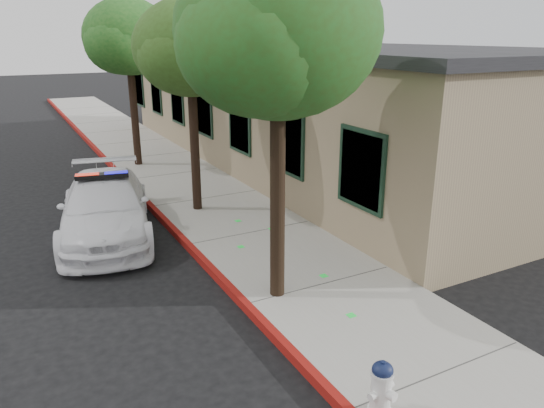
{
  "coord_description": "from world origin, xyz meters",
  "views": [
    {
      "loc": [
        -3.28,
        -7.19,
        4.62
      ],
      "look_at": [
        1.33,
        1.46,
        1.35
      ],
      "focal_mm": 33.9,
      "sensor_mm": 36.0,
      "label": 1
    }
  ],
  "objects_px": {
    "clapboard_building": "(304,105)",
    "street_tree_mid": "(190,53)",
    "police_car": "(105,207)",
    "fire_hydrant": "(381,387)",
    "street_tree_far": "(129,41)",
    "street_tree_near": "(279,40)"
  },
  "relations": [
    {
      "from": "police_car",
      "to": "street_tree_near",
      "type": "distance_m",
      "value": 6.41
    },
    {
      "from": "fire_hydrant",
      "to": "street_tree_far",
      "type": "distance_m",
      "value": 14.62
    },
    {
      "from": "street_tree_mid",
      "to": "police_car",
      "type": "bearing_deg",
      "value": -168.58
    },
    {
      "from": "street_tree_mid",
      "to": "clapboard_building",
      "type": "bearing_deg",
      "value": 33.6
    },
    {
      "from": "police_car",
      "to": "street_tree_mid",
      "type": "relative_size",
      "value": 0.98
    },
    {
      "from": "fire_hydrant",
      "to": "street_tree_near",
      "type": "distance_m",
      "value": 5.19
    },
    {
      "from": "clapboard_building",
      "to": "street_tree_mid",
      "type": "distance_m",
      "value": 7.03
    },
    {
      "from": "street_tree_near",
      "to": "street_tree_far",
      "type": "xyz_separation_m",
      "value": [
        0.25,
        10.81,
        -0.15
      ]
    },
    {
      "from": "fire_hydrant",
      "to": "street_tree_mid",
      "type": "bearing_deg",
      "value": 72.46
    },
    {
      "from": "street_tree_near",
      "to": "street_tree_mid",
      "type": "bearing_deg",
      "value": 85.83
    },
    {
      "from": "police_car",
      "to": "street_tree_far",
      "type": "xyz_separation_m",
      "value": [
        2.33,
        6.09,
        3.66
      ]
    },
    {
      "from": "clapboard_building",
      "to": "street_tree_far",
      "type": "bearing_deg",
      "value": 161.89
    },
    {
      "from": "clapboard_building",
      "to": "fire_hydrant",
      "type": "xyz_separation_m",
      "value": [
        -6.34,
        -12.22,
        -1.6
      ]
    },
    {
      "from": "police_car",
      "to": "street_tree_far",
      "type": "distance_m",
      "value": 7.47
    },
    {
      "from": "street_tree_mid",
      "to": "fire_hydrant",
      "type": "bearing_deg",
      "value": -94.97
    },
    {
      "from": "clapboard_building",
      "to": "street_tree_far",
      "type": "height_order",
      "value": "street_tree_far"
    },
    {
      "from": "fire_hydrant",
      "to": "street_tree_mid",
      "type": "relative_size",
      "value": 0.14
    },
    {
      "from": "clapboard_building",
      "to": "street_tree_mid",
      "type": "relative_size",
      "value": 3.93
    },
    {
      "from": "police_car",
      "to": "street_tree_near",
      "type": "bearing_deg",
      "value": -54.42
    },
    {
      "from": "police_car",
      "to": "fire_hydrant",
      "type": "height_order",
      "value": "police_car"
    },
    {
      "from": "clapboard_building",
      "to": "fire_hydrant",
      "type": "relative_size",
      "value": 28.22
    },
    {
      "from": "clapboard_building",
      "to": "street_tree_near",
      "type": "height_order",
      "value": "street_tree_near"
    }
  ]
}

